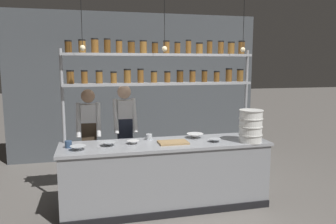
{
  "coord_description": "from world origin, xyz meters",
  "views": [
    {
      "loc": [
        -1.01,
        -4.27,
        1.99
      ],
      "look_at": [
        0.08,
        0.2,
        1.32
      ],
      "focal_mm": 35.0,
      "sensor_mm": 36.0,
      "label": 1
    }
  ],
  "objects_px": {
    "spice_shelf_unit": "(160,70)",
    "chef_center": "(125,130)",
    "prep_bowl_near_left": "(215,140)",
    "serving_cup_front": "(68,144)",
    "serving_cup_by_board": "(149,137)",
    "prep_bowl_center_back": "(195,136)",
    "prep_bowl_far_left": "(108,144)",
    "container_stack": "(251,126)",
    "cutting_board": "(173,142)",
    "chef_left": "(89,135)",
    "prep_bowl_center_front": "(78,148)",
    "prep_bowl_near_right": "(133,142)"
  },
  "relations": [
    {
      "from": "chef_center",
      "to": "prep_bowl_near_left",
      "type": "distance_m",
      "value": 1.46
    },
    {
      "from": "prep_bowl_center_back",
      "to": "serving_cup_by_board",
      "type": "bearing_deg",
      "value": 174.97
    },
    {
      "from": "container_stack",
      "to": "serving_cup_by_board",
      "type": "relative_size",
      "value": 5.01
    },
    {
      "from": "container_stack",
      "to": "cutting_board",
      "type": "relative_size",
      "value": 1.13
    },
    {
      "from": "prep_bowl_near_left",
      "to": "serving_cup_front",
      "type": "relative_size",
      "value": 1.88
    },
    {
      "from": "prep_bowl_near_right",
      "to": "cutting_board",
      "type": "bearing_deg",
      "value": -10.09
    },
    {
      "from": "prep_bowl_far_left",
      "to": "serving_cup_front",
      "type": "xyz_separation_m",
      "value": [
        -0.51,
        0.03,
        0.02
      ]
    },
    {
      "from": "cutting_board",
      "to": "prep_bowl_near_right",
      "type": "relative_size",
      "value": 2.42
    },
    {
      "from": "prep_bowl_center_back",
      "to": "chef_center",
      "type": "bearing_deg",
      "value": 147.26
    },
    {
      "from": "cutting_board",
      "to": "prep_bowl_far_left",
      "type": "height_order",
      "value": "prep_bowl_far_left"
    },
    {
      "from": "spice_shelf_unit",
      "to": "serving_cup_by_board",
      "type": "distance_m",
      "value": 0.97
    },
    {
      "from": "prep_bowl_center_back",
      "to": "serving_cup_front",
      "type": "bearing_deg",
      "value": -175.48
    },
    {
      "from": "chef_center",
      "to": "cutting_board",
      "type": "bearing_deg",
      "value": -58.47
    },
    {
      "from": "serving_cup_front",
      "to": "serving_cup_by_board",
      "type": "height_order",
      "value": "serving_cup_front"
    },
    {
      "from": "chef_left",
      "to": "serving_cup_by_board",
      "type": "xyz_separation_m",
      "value": [
        0.83,
        -0.52,
        0.03
      ]
    },
    {
      "from": "cutting_board",
      "to": "prep_bowl_near_left",
      "type": "height_order",
      "value": "prep_bowl_near_left"
    },
    {
      "from": "serving_cup_by_board",
      "to": "chef_center",
      "type": "bearing_deg",
      "value": 116.91
    },
    {
      "from": "container_stack",
      "to": "serving_cup_front",
      "type": "height_order",
      "value": "container_stack"
    },
    {
      "from": "prep_bowl_center_front",
      "to": "serving_cup_by_board",
      "type": "relative_size",
      "value": 2.22
    },
    {
      "from": "spice_shelf_unit",
      "to": "chef_left",
      "type": "height_order",
      "value": "spice_shelf_unit"
    },
    {
      "from": "spice_shelf_unit",
      "to": "prep_bowl_near_left",
      "type": "xyz_separation_m",
      "value": [
        0.67,
        -0.45,
        -0.96
      ]
    },
    {
      "from": "prep_bowl_center_front",
      "to": "prep_bowl_far_left",
      "type": "bearing_deg",
      "value": 18.2
    },
    {
      "from": "prep_bowl_center_front",
      "to": "serving_cup_front",
      "type": "height_order",
      "value": "serving_cup_front"
    },
    {
      "from": "serving_cup_front",
      "to": "serving_cup_by_board",
      "type": "relative_size",
      "value": 1.0
    },
    {
      "from": "prep_bowl_near_right",
      "to": "prep_bowl_far_left",
      "type": "distance_m",
      "value": 0.33
    },
    {
      "from": "prep_bowl_center_back",
      "to": "serving_cup_front",
      "type": "relative_size",
      "value": 2.71
    },
    {
      "from": "prep_bowl_near_left",
      "to": "container_stack",
      "type": "bearing_deg",
      "value": -13.56
    },
    {
      "from": "spice_shelf_unit",
      "to": "chef_center",
      "type": "bearing_deg",
      "value": 135.96
    },
    {
      "from": "spice_shelf_unit",
      "to": "serving_cup_by_board",
      "type": "height_order",
      "value": "spice_shelf_unit"
    },
    {
      "from": "prep_bowl_far_left",
      "to": "serving_cup_by_board",
      "type": "distance_m",
      "value": 0.63
    },
    {
      "from": "prep_bowl_center_back",
      "to": "spice_shelf_unit",
      "type": "bearing_deg",
      "value": 162.07
    },
    {
      "from": "spice_shelf_unit",
      "to": "cutting_board",
      "type": "xyz_separation_m",
      "value": [
        0.09,
        -0.39,
        -0.97
      ]
    },
    {
      "from": "serving_cup_front",
      "to": "chef_left",
      "type": "bearing_deg",
      "value": 69.77
    },
    {
      "from": "prep_bowl_near_left",
      "to": "chef_left",
      "type": "bearing_deg",
      "value": 152.68
    },
    {
      "from": "spice_shelf_unit",
      "to": "prep_bowl_center_back",
      "type": "distance_m",
      "value": 1.08
    },
    {
      "from": "prep_bowl_near_left",
      "to": "serving_cup_by_board",
      "type": "bearing_deg",
      "value": 157.74
    },
    {
      "from": "spice_shelf_unit",
      "to": "prep_bowl_near_left",
      "type": "height_order",
      "value": "spice_shelf_unit"
    },
    {
      "from": "prep_bowl_far_left",
      "to": "serving_cup_front",
      "type": "height_order",
      "value": "serving_cup_front"
    },
    {
      "from": "container_stack",
      "to": "prep_bowl_far_left",
      "type": "height_order",
      "value": "container_stack"
    },
    {
      "from": "chef_center",
      "to": "prep_bowl_far_left",
      "type": "bearing_deg",
      "value": -113.45
    },
    {
      "from": "cutting_board",
      "to": "prep_bowl_center_back",
      "type": "relative_size",
      "value": 1.64
    },
    {
      "from": "chef_center",
      "to": "serving_cup_front",
      "type": "bearing_deg",
      "value": -139.4
    },
    {
      "from": "spice_shelf_unit",
      "to": "prep_bowl_near_left",
      "type": "distance_m",
      "value": 1.26
    },
    {
      "from": "cutting_board",
      "to": "serving_cup_by_board",
      "type": "xyz_separation_m",
      "value": [
        -0.28,
        0.29,
        0.03
      ]
    },
    {
      "from": "chef_left",
      "to": "prep_bowl_center_front",
      "type": "height_order",
      "value": "chef_left"
    },
    {
      "from": "chef_center",
      "to": "prep_bowl_far_left",
      "type": "distance_m",
      "value": 0.84
    },
    {
      "from": "chef_center",
      "to": "serving_cup_front",
      "type": "height_order",
      "value": "chef_center"
    },
    {
      "from": "chef_center",
      "to": "prep_bowl_near_left",
      "type": "xyz_separation_m",
      "value": [
        1.15,
        -0.91,
        -0.02
      ]
    },
    {
      "from": "prep_bowl_near_left",
      "to": "serving_cup_by_board",
      "type": "xyz_separation_m",
      "value": [
        -0.87,
        0.35,
        0.02
      ]
    },
    {
      "from": "container_stack",
      "to": "prep_bowl_far_left",
      "type": "distance_m",
      "value": 1.95
    }
  ]
}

